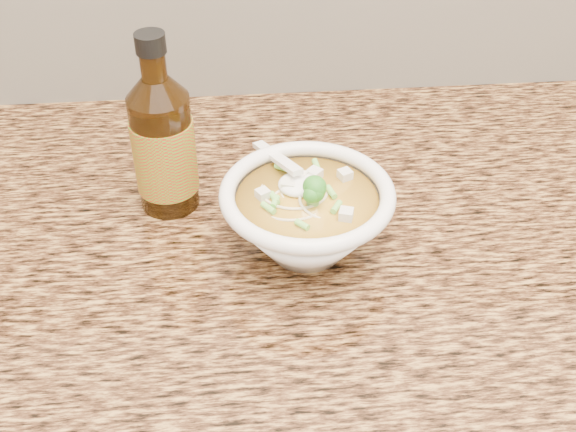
{
  "coord_description": "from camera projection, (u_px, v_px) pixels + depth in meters",
  "views": [
    {
      "loc": [
        -0.23,
        1.05,
        1.43
      ],
      "look_at": [
        -0.18,
        1.64,
        0.95
      ],
      "focal_mm": 45.0,
      "sensor_mm": 36.0,
      "label": 1
    }
  ],
  "objects": [
    {
      "name": "counter_slab",
      "position": [
        439.0,
        232.0,
        0.84
      ],
      "size": [
        4.0,
        0.68,
        0.04
      ],
      "primitive_type": "cube",
      "color": "#A5793C",
      "rests_on": "cabinet"
    },
    {
      "name": "soup_bowl",
      "position": [
        307.0,
        218.0,
        0.76
      ],
      "size": [
        0.18,
        0.2,
        0.1
      ],
      "rotation": [
        0.0,
        0.0,
        -0.25
      ],
      "color": "white",
      "rests_on": "counter_slab"
    },
    {
      "name": "hot_sauce_bottle",
      "position": [
        164.0,
        145.0,
        0.8
      ],
      "size": [
        0.08,
        0.08,
        0.21
      ],
      "rotation": [
        0.0,
        0.0,
        -0.21
      ],
      "color": "#341D07",
      "rests_on": "counter_slab"
    }
  ]
}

